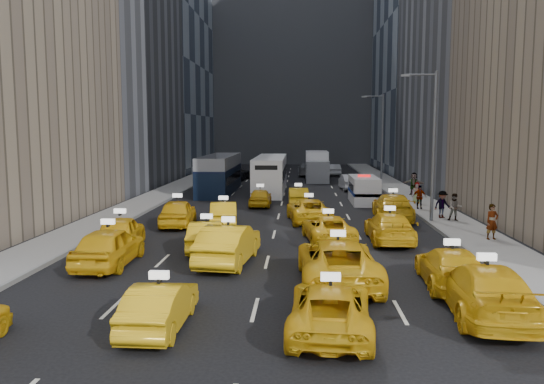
{
  "coord_description": "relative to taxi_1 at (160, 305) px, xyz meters",
  "views": [
    {
      "loc": [
        1.39,
        -19.97,
        5.59
      ],
      "look_at": [
        -0.24,
        10.52,
        2.0
      ],
      "focal_mm": 35.0,
      "sensor_mm": 36.0,
      "label": 1
    }
  ],
  "objects": [
    {
      "name": "taxi_14",
      "position": [
        4.47,
        17.76,
        0.05
      ],
      "size": [
        2.96,
        5.37,
        1.42
      ],
      "primitive_type": "imported",
      "rotation": [
        0.0,
        0.0,
        3.26
      ],
      "color": "gold",
      "rests_on": "ground"
    },
    {
      "name": "misc_car_0",
      "position": [
        8.55,
        35.19,
        0.08
      ],
      "size": [
        1.88,
        4.6,
        1.48
      ],
      "primitive_type": "imported",
      "rotation": [
        0.0,
        0.0,
        3.21
      ],
      "color": "#B0B2B8",
      "rests_on": "ground"
    },
    {
      "name": "taxi_8",
      "position": [
        -4.61,
        10.17,
        0.11
      ],
      "size": [
        2.4,
        4.72,
        1.54
      ],
      "primitive_type": "imported",
      "rotation": [
        0.0,
        0.0,
        3.27
      ],
      "color": "gold",
      "rests_on": "ground"
    },
    {
      "name": "pedestrian_3",
      "position": [
        12.19,
        22.56,
        0.31
      ],
      "size": [
        0.96,
        0.44,
        1.64
      ],
      "primitive_type": "imported",
      "rotation": [
        0.0,
        0.0,
        -0.0
      ],
      "color": "gray",
      "rests_on": "sidewalk_east"
    },
    {
      "name": "taxi_11",
      "position": [
        8.42,
        12.11,
        0.08
      ],
      "size": [
        2.12,
        5.14,
        1.49
      ],
      "primitive_type": "imported",
      "rotation": [
        0.0,
        0.0,
        3.14
      ],
      "color": "gold",
      "rests_on": "ground"
    },
    {
      "name": "taxi_4",
      "position": [
        -3.91,
        6.7,
        0.16
      ],
      "size": [
        1.98,
        4.82,
        1.64
      ],
      "primitive_type": "imported",
      "rotation": [
        0.0,
        0.0,
        3.15
      ],
      "color": "gold",
      "rests_on": "ground"
    },
    {
      "name": "taxi_5",
      "position": [
        0.95,
        7.38,
        0.17
      ],
      "size": [
        2.33,
        5.22,
        1.67
      ],
      "primitive_type": "imported",
      "rotation": [
        0.0,
        0.0,
        3.03
      ],
      "color": "gold",
      "rests_on": "ground"
    },
    {
      "name": "pedestrian_0",
      "position": [
        13.5,
        12.27,
        0.38
      ],
      "size": [
        0.74,
        0.59,
        1.78
      ],
      "primitive_type": "imported",
      "rotation": [
        0.0,
        0.0,
        0.28
      ],
      "color": "gray",
      "rests_on": "sidewalk_east"
    },
    {
      "name": "taxi_17",
      "position": [
        3.8,
        24.9,
        -0.0
      ],
      "size": [
        1.58,
        4.07,
        1.32
      ],
      "primitive_type": "imported",
      "rotation": [
        0.0,
        0.0,
        3.19
      ],
      "color": "gold",
      "rests_on": "ground"
    },
    {
      "name": "taxi_2",
      "position": [
        4.79,
        0.02,
        0.01
      ],
      "size": [
        2.54,
        4.95,
        1.34
      ],
      "primitive_type": "imported",
      "rotation": [
        0.0,
        0.0,
        3.07
      ],
      "color": "gold",
      "rests_on": "ground"
    },
    {
      "name": "building_west_far",
      "position": [
        -17.95,
        59.69,
        20.34
      ],
      "size": [
        16.0,
        22.0,
        42.0
      ],
      "primitive_type": "cube",
      "color": "#2D3847",
      "rests_on": "ground"
    },
    {
      "name": "taxi_10",
      "position": [
        5.35,
        12.02,
        0.0
      ],
      "size": [
        2.81,
        5.03,
        1.33
      ],
      "primitive_type": "imported",
      "rotation": [
        0.0,
        0.0,
        3.27
      ],
      "color": "gold",
      "rests_on": "ground"
    },
    {
      "name": "taxi_15",
      "position": [
        9.73,
        18.84,
        0.15
      ],
      "size": [
        2.64,
        5.74,
        1.63
      ],
      "primitive_type": "imported",
      "rotation": [
        0.0,
        0.0,
        3.08
      ],
      "color": "gold",
      "rests_on": "ground"
    },
    {
      "name": "taxi_1",
      "position": [
        0.0,
        0.0,
        0.0
      ],
      "size": [
        1.45,
        4.03,
        1.32
      ],
      "primitive_type": "imported",
      "rotation": [
        0.0,
        0.0,
        3.13
      ],
      "color": "gold",
      "rests_on": "ground"
    },
    {
      "name": "taxi_7",
      "position": [
        9.33,
        4.46,
        0.05
      ],
      "size": [
        2.28,
        4.99,
        1.42
      ],
      "primitive_type": "imported",
      "rotation": [
        0.0,
        0.0,
        3.08
      ],
      "color": "gold",
      "rests_on": "ground"
    },
    {
      "name": "building_backdrop",
      "position": [
        2.55,
        77.69,
        19.34
      ],
      "size": [
        30.0,
        12.0,
        40.0
      ],
      "primitive_type": "cube",
      "color": "slate",
      "rests_on": "ground"
    },
    {
      "name": "misc_car_1",
      "position": [
        -3.19,
        44.79,
        0.07
      ],
      "size": [
        3.08,
        5.52,
        1.46
      ],
      "primitive_type": "imported",
      "rotation": [
        0.0,
        0.0,
        3.01
      ],
      "color": "black",
      "rests_on": "ground"
    },
    {
      "name": "box_truck",
      "position": [
        5.77,
        44.14,
        0.92
      ],
      "size": [
        3.32,
        7.3,
        3.22
      ],
      "rotation": [
        0.0,
        0.0,
        0.13
      ],
      "color": "white",
      "rests_on": "ground"
    },
    {
      "name": "taxi_6",
      "position": [
        5.32,
        4.66,
        0.16
      ],
      "size": [
        2.93,
        6.02,
        1.65
      ],
      "primitive_type": "imported",
      "rotation": [
        0.0,
        0.0,
        3.17
      ],
      "color": "gold",
      "rests_on": "ground"
    },
    {
      "name": "pedestrian_5",
      "position": [
        13.46,
        30.47,
        0.43
      ],
      "size": [
        1.82,
        1.11,
        1.89
      ],
      "primitive_type": "imported",
      "rotation": [
        0.0,
        0.0,
        -0.37
      ],
      "color": "gray",
      "rests_on": "sidewalk_east"
    },
    {
      "name": "taxi_13",
      "position": [
        -0.56,
        16.32,
        0.04
      ],
      "size": [
        2.05,
        4.43,
        1.41
      ],
      "primitive_type": "imported",
      "rotation": [
        0.0,
        0.0,
        3.28
      ],
      "color": "gold",
      "rests_on": "ground"
    },
    {
      "name": "nypd_van",
      "position": [
        8.82,
        26.36,
        0.32
      ],
      "size": [
        2.21,
        5.17,
        2.18
      ],
      "rotation": [
        0.0,
        0.0,
        -0.05
      ],
      "color": "silver",
      "rests_on": "ground"
    },
    {
      "name": "sidewalk_east",
      "position": [
        13.05,
        30.69,
        -0.59
      ],
      "size": [
        3.0,
        90.0,
        0.15
      ],
      "primitive_type": "cube",
      "color": "gray",
      "rests_on": "ground"
    },
    {
      "name": "pedestrian_1",
      "position": [
        13.23,
        17.71,
        0.31
      ],
      "size": [
        0.88,
        0.6,
        1.65
      ],
      "primitive_type": "imported",
      "rotation": [
        0.0,
        0.0,
        -0.21
      ],
      "color": "gray",
      "rests_on": "sidewalk_east"
    },
    {
      "name": "taxi_9",
      "position": [
        -0.38,
        9.72,
        0.03
      ],
      "size": [
        1.78,
        4.32,
        1.39
      ],
      "primitive_type": "imported",
      "rotation": [
        0.0,
        0.0,
        3.22
      ],
      "color": "gold",
      "rests_on": "ground"
    },
    {
      "name": "pedestrian_2",
      "position": [
        12.75,
        18.74,
        0.34
      ],
      "size": [
        1.19,
        0.82,
        1.7
      ],
      "primitive_type": "imported",
      "rotation": [
        0.0,
        0.0,
        0.38
      ],
      "color": "gray",
      "rests_on": "sidewalk_east"
    },
    {
      "name": "streetlight_near",
      "position": [
        11.73,
        17.69,
        4.26
      ],
      "size": [
        2.15,
        0.22,
        9.0
      ],
      "color": "#595B60",
      "rests_on": "ground"
    },
    {
      "name": "taxi_3",
      "position": [
        9.52,
        1.51,
        0.14
      ],
      "size": [
        2.67,
        5.67,
        1.6
      ],
      "primitive_type": "imported",
      "rotation": [
        0.0,
        0.0,
        3.06
      ],
      "color": "gold",
      "rests_on": "ground"
    },
    {
      "name": "curb_west",
      "position": [
        -6.5,
        30.69,
        -0.57
      ],
      "size": [
        0.15,
        90.0,
        0.18
      ],
      "primitive_type": "cube",
      "color": "slate",
      "rests_on": "ground"
    },
    {
      "name": "taxi_16",
      "position": [
        1.01,
        24.18,
        -0.0
      ],
      "size": [
        1.59,
        3.89,
        1.32
      ],
      "primitive_type": "imported",
      "rotation": [
        0.0,
        0.0,
        3.15
      ],
      "color": "gold",
      "rests_on": "ground"
    },
    {
      "name": "streetlight_far",
      "position": [
        11.73,
        37.69,
        4.26
      ],
      "size": [
        2.15,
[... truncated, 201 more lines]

